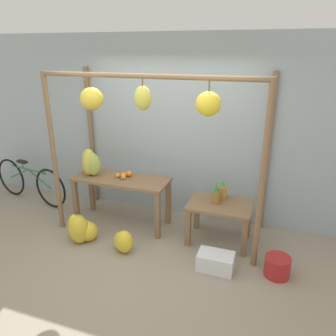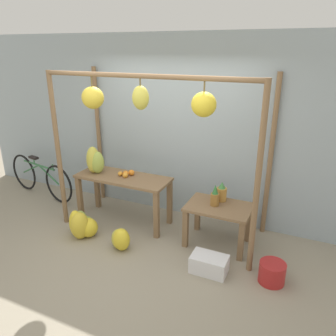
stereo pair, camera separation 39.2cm
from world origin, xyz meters
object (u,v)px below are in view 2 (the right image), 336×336
Objects in this scene: banana_pile_on_table at (95,161)px; parked_bicycle at (40,177)px; orange_pile at (127,174)px; fruit_crate_white at (209,264)px; banana_pile_ground_right at (120,239)px; blue_bucket at (272,273)px; banana_pile_ground_left at (82,225)px; pineapple_cluster at (218,195)px.

banana_pile_on_table is 0.25× the size of parked_bicycle.
orange_pile reaches higher than fruit_crate_white.
banana_pile_on_table reaches higher than banana_pile_ground_right.
blue_bucket is 0.18× the size of parked_bicycle.
orange_pile is 2.43m from blue_bucket.
orange_pile is at bearing 61.00° from banana_pile_ground_left.
banana_pile_on_table is 2.31m from fruit_crate_white.
banana_pile_ground_right is (0.31, -0.72, -0.64)m from orange_pile.
orange_pile reaches higher than parked_bicycle.
pineapple_cluster reaches higher than parked_bicycle.
parked_bicycle reaches higher than blue_bucket.
orange_pile is at bearing 156.08° from fruit_crate_white.
fruit_crate_white is (1.24, 0.04, -0.04)m from banana_pile_ground_right.
banana_pile_on_table reaches higher than pineapple_cluster.
orange_pile is 0.49× the size of banana_pile_ground_left.
pineapple_cluster is 1.45m from banana_pile_ground_right.
parked_bicycle is at bearing 177.92° from pineapple_cluster.
banana_pile_on_table is at bearing 141.48° from banana_pile_ground_right.
fruit_crate_white is 1.44× the size of blue_bucket.
banana_pile_ground_left reaches higher than banana_pile_ground_right.
blue_bucket is (2.27, -0.56, -0.67)m from orange_pile.
banana_pile_ground_right is at bearing -38.52° from banana_pile_on_table.
banana_pile_ground_right is at bearing -4.93° from banana_pile_ground_left.
pineapple_cluster is 1.01× the size of blue_bucket.
blue_bucket is (2.64, 0.10, -0.05)m from banana_pile_ground_left.
banana_pile_on_table is 0.54m from orange_pile.
parked_bicycle is at bearing 171.06° from banana_pile_on_table.
pineapple_cluster is 0.94m from fruit_crate_white.
pineapple_cluster is 1.19m from blue_bucket.
banana_pile_ground_left is 1.04× the size of fruit_crate_white.
banana_pile_on_table is at bearing 163.35° from fruit_crate_white.
parked_bicycle is at bearing 166.45° from fruit_crate_white.
pineapple_cluster is at bearing 1.29° from orange_pile.
banana_pile_on_table is at bearing 170.00° from blue_bucket.
banana_pile_ground_left is 1.78m from parked_bicycle.
banana_pile_on_table is 2.94m from blue_bucket.
fruit_crate_white is at bearing -16.65° from banana_pile_on_table.
banana_pile_ground_left is 1.34× the size of banana_pile_ground_right.
banana_pile_on_table is at bearing -8.94° from parked_bicycle.
blue_bucket is at bearing 2.25° from banana_pile_ground_left.
banana_pile_ground_right is (0.82, -0.65, -0.80)m from banana_pile_on_table.
parked_bicycle is (-1.43, 0.22, -0.58)m from banana_pile_on_table.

